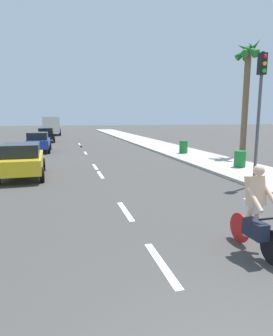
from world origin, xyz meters
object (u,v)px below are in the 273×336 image
at_px(parked_car_blue, 38,141).
at_px(trash_bin_far, 183,147).
at_px(traffic_signal, 260,95).
at_px(cyclist, 255,214).
at_px(parked_car_yellow, 22,159).
at_px(delivery_truck, 52,125).
at_px(parked_car_black, 46,134).
at_px(trash_bin_near, 240,159).
at_px(palm_tree_mid, 247,72).

bearing_deg(parked_car_blue, trash_bin_far, -24.17).
relative_size(traffic_signal, trash_bin_far, 5.72).
relative_size(cyclist, parked_car_yellow, 0.43).
distance_m(parked_car_blue, delivery_truck, 22.76).
height_order(parked_car_yellow, delivery_truck, delivery_truck).
xyz_separation_m(parked_car_yellow, trash_bin_far, (10.43, 5.62, -0.24)).
distance_m(parked_car_yellow, parked_car_black, 20.11).
xyz_separation_m(parked_car_yellow, parked_car_black, (0.08, 20.11, -0.00)).
bearing_deg(trash_bin_far, cyclist, -108.15).
distance_m(cyclist, delivery_truck, 42.72).
bearing_deg(delivery_truck, trash_bin_far, -70.16).
relative_size(parked_car_blue, trash_bin_near, 4.71).
bearing_deg(parked_car_yellow, trash_bin_far, 26.16).
xyz_separation_m(delivery_truck, trash_bin_far, (10.07, -27.40, -0.91)).
bearing_deg(cyclist, parked_car_black, -80.06).
relative_size(parked_car_yellow, palm_tree_mid, 0.55).
distance_m(parked_car_black, trash_bin_near, 23.50).
bearing_deg(cyclist, delivery_truck, -83.56).
xyz_separation_m(parked_car_black, palm_tree_mid, (13.54, -17.04, 4.76)).
height_order(delivery_truck, palm_tree_mid, palm_tree_mid).
distance_m(palm_tree_mid, trash_bin_near, 6.89).
height_order(parked_car_black, delivery_truck, delivery_truck).
bearing_deg(cyclist, trash_bin_near, -122.44).
xyz_separation_m(cyclist, palm_tree_mid, (8.11, 12.45, 4.77)).
height_order(cyclist, traffic_signal, traffic_signal).
bearing_deg(parked_car_black, parked_car_yellow, -92.52).
distance_m(parked_car_black, trash_bin_far, 17.81).
xyz_separation_m(traffic_signal, trash_bin_near, (1.55, 3.38, -3.04)).
distance_m(parked_car_black, delivery_truck, 12.93).
xyz_separation_m(trash_bin_near, trash_bin_far, (-0.46, 6.38, 0.03)).
height_order(cyclist, palm_tree_mid, palm_tree_mid).
bearing_deg(trash_bin_far, parked_car_black, 125.53).
distance_m(cyclist, parked_car_blue, 20.42).
bearing_deg(trash_bin_near, cyclist, -121.95).
bearing_deg(parked_car_yellow, parked_car_blue, 88.00).
distance_m(delivery_truck, palm_tree_mid, 33.01).
height_order(cyclist, trash_bin_far, cyclist).
height_order(parked_car_blue, palm_tree_mid, palm_tree_mid).
bearing_deg(palm_tree_mid, cyclist, -123.09).
distance_m(parked_car_yellow, trash_bin_far, 11.85).
distance_m(parked_car_yellow, delivery_truck, 33.03).
bearing_deg(delivery_truck, parked_car_blue, -91.30).
bearing_deg(parked_car_blue, trash_bin_near, -45.48).
bearing_deg(palm_tree_mid, delivery_truck, 113.90).
bearing_deg(traffic_signal, parked_car_black, 110.90).
bearing_deg(cyclist, palm_tree_mid, -123.58).
bearing_deg(parked_car_black, trash_bin_near, -64.91).
height_order(parked_car_yellow, parked_car_blue, same).
bearing_deg(cyclist, trash_bin_far, -108.64).
distance_m(cyclist, palm_tree_mid, 15.61).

